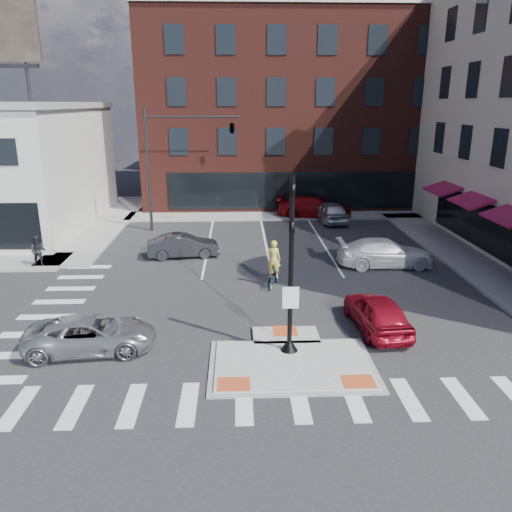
{
  "coord_description": "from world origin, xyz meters",
  "views": [
    {
      "loc": [
        -1.74,
        -14.97,
        8.25
      ],
      "look_at": [
        -0.95,
        5.33,
        2.0
      ],
      "focal_mm": 35.0,
      "sensor_mm": 36.0,
      "label": 1
    }
  ],
  "objects_px": {
    "bg_car_red": "(314,207)",
    "pedestrian_a": "(38,251)",
    "white_pickup": "(385,253)",
    "bg_car_silver": "(331,212)",
    "silver_suv": "(91,334)",
    "cyclist": "(274,271)",
    "bg_car_dark": "(183,246)",
    "red_sedan": "(377,312)"
  },
  "relations": [
    {
      "from": "silver_suv",
      "to": "bg_car_silver",
      "type": "bearing_deg",
      "value": -37.49
    },
    {
      "from": "white_pickup",
      "to": "bg_car_red",
      "type": "height_order",
      "value": "bg_car_red"
    },
    {
      "from": "bg_car_silver",
      "to": "pedestrian_a",
      "type": "height_order",
      "value": "pedestrian_a"
    },
    {
      "from": "silver_suv",
      "to": "bg_car_dark",
      "type": "xyz_separation_m",
      "value": [
        2.08,
        10.93,
        0.04
      ]
    },
    {
      "from": "bg_car_dark",
      "to": "bg_car_silver",
      "type": "relative_size",
      "value": 0.89
    },
    {
      "from": "red_sedan",
      "to": "bg_car_silver",
      "type": "bearing_deg",
      "value": -99.73
    },
    {
      "from": "silver_suv",
      "to": "red_sedan",
      "type": "bearing_deg",
      "value": -88.51
    },
    {
      "from": "silver_suv",
      "to": "bg_car_red",
      "type": "xyz_separation_m",
      "value": [
        10.85,
        20.63,
        0.19
      ]
    },
    {
      "from": "cyclist",
      "to": "bg_car_silver",
      "type": "bearing_deg",
      "value": -92.13
    },
    {
      "from": "bg_car_silver",
      "to": "cyclist",
      "type": "relative_size",
      "value": 1.99
    },
    {
      "from": "white_pickup",
      "to": "bg_car_silver",
      "type": "relative_size",
      "value": 1.12
    },
    {
      "from": "cyclist",
      "to": "silver_suv",
      "type": "bearing_deg",
      "value": 61.34
    },
    {
      "from": "red_sedan",
      "to": "bg_car_red",
      "type": "xyz_separation_m",
      "value": [
        0.52,
        19.32,
        0.11
      ]
    },
    {
      "from": "bg_car_red",
      "to": "pedestrian_a",
      "type": "relative_size",
      "value": 3.41
    },
    {
      "from": "silver_suv",
      "to": "red_sedan",
      "type": "relative_size",
      "value": 1.08
    },
    {
      "from": "white_pickup",
      "to": "cyclist",
      "type": "xyz_separation_m",
      "value": [
        -6.06,
        -2.76,
        0.03
      ]
    },
    {
      "from": "silver_suv",
      "to": "cyclist",
      "type": "xyz_separation_m",
      "value": [
        6.76,
        6.13,
        0.14
      ]
    },
    {
      "from": "white_pickup",
      "to": "bg_car_red",
      "type": "xyz_separation_m",
      "value": [
        -1.98,
        11.74,
        0.08
      ]
    },
    {
      "from": "red_sedan",
      "to": "bg_car_silver",
      "type": "relative_size",
      "value": 0.92
    },
    {
      "from": "bg_car_red",
      "to": "pedestrian_a",
      "type": "bearing_deg",
      "value": 136.16
    },
    {
      "from": "silver_suv",
      "to": "pedestrian_a",
      "type": "bearing_deg",
      "value": 23.77
    },
    {
      "from": "white_pickup",
      "to": "cyclist",
      "type": "relative_size",
      "value": 2.24
    },
    {
      "from": "white_pickup",
      "to": "pedestrian_a",
      "type": "bearing_deg",
      "value": 89.54
    },
    {
      "from": "red_sedan",
      "to": "white_pickup",
      "type": "height_order",
      "value": "white_pickup"
    },
    {
      "from": "white_pickup",
      "to": "bg_car_silver",
      "type": "height_order",
      "value": "bg_car_silver"
    },
    {
      "from": "cyclist",
      "to": "bg_car_dark",
      "type": "bearing_deg",
      "value": -26.6
    },
    {
      "from": "bg_car_dark",
      "to": "pedestrian_a",
      "type": "bearing_deg",
      "value": 95.93
    },
    {
      "from": "pedestrian_a",
      "to": "bg_car_silver",
      "type": "bearing_deg",
      "value": 28.89
    },
    {
      "from": "white_pickup",
      "to": "bg_car_silver",
      "type": "distance_m",
      "value": 10.29
    },
    {
      "from": "red_sedan",
      "to": "bg_car_red",
      "type": "distance_m",
      "value": 19.32
    },
    {
      "from": "bg_car_red",
      "to": "pedestrian_a",
      "type": "height_order",
      "value": "pedestrian_a"
    },
    {
      "from": "red_sedan",
      "to": "pedestrian_a",
      "type": "xyz_separation_m",
      "value": [
        -15.5,
        7.82,
        0.26
      ]
    },
    {
      "from": "bg_car_dark",
      "to": "red_sedan",
      "type": "bearing_deg",
      "value": -147.42
    },
    {
      "from": "silver_suv",
      "to": "bg_car_silver",
      "type": "xyz_separation_m",
      "value": [
        11.83,
        19.13,
        0.14
      ]
    },
    {
      "from": "red_sedan",
      "to": "bg_car_dark",
      "type": "xyz_separation_m",
      "value": [
        -8.24,
        9.62,
        -0.04
      ]
    },
    {
      "from": "silver_suv",
      "to": "bg_car_red",
      "type": "height_order",
      "value": "bg_car_red"
    },
    {
      "from": "white_pickup",
      "to": "bg_car_dark",
      "type": "xyz_separation_m",
      "value": [
        -10.74,
        2.04,
        -0.07
      ]
    },
    {
      "from": "white_pickup",
      "to": "cyclist",
      "type": "bearing_deg",
      "value": 114.78
    },
    {
      "from": "white_pickup",
      "to": "bg_car_red",
      "type": "distance_m",
      "value": 11.91
    },
    {
      "from": "bg_car_silver",
      "to": "bg_car_red",
      "type": "distance_m",
      "value": 1.79
    },
    {
      "from": "silver_suv",
      "to": "bg_car_silver",
      "type": "distance_m",
      "value": 22.49
    },
    {
      "from": "bg_car_silver",
      "to": "bg_car_red",
      "type": "height_order",
      "value": "bg_car_red"
    }
  ]
}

